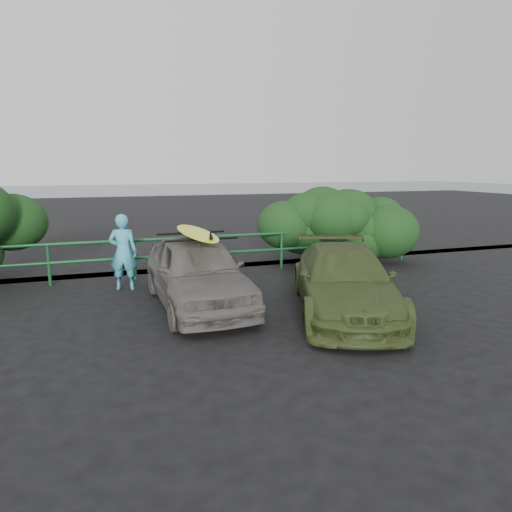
% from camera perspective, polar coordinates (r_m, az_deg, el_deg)
% --- Properties ---
extents(ground, '(80.00, 80.00, 0.00)m').
position_cam_1_polar(ground, '(7.46, -4.16, -11.09)').
color(ground, black).
extents(ocean, '(200.00, 200.00, 0.00)m').
position_cam_1_polar(ocean, '(66.78, -17.32, 8.12)').
color(ocean, '#536166').
rests_on(ocean, ground).
extents(guardrail, '(14.00, 0.08, 1.04)m').
position_cam_1_polar(guardrail, '(12.04, -10.17, -0.09)').
color(guardrail, '#144822').
rests_on(guardrail, ground).
extents(shrub_right, '(3.20, 2.40, 1.94)m').
position_cam_1_polar(shrub_right, '(14.04, 10.08, 3.34)').
color(shrub_right, '#183B15').
rests_on(shrub_right, ground).
extents(sedan, '(1.83, 4.25, 1.43)m').
position_cam_1_polar(sedan, '(9.37, -7.36, -1.96)').
color(sedan, '#615B56').
rests_on(sedan, ground).
extents(olive_vehicle, '(3.21, 4.73, 1.27)m').
position_cam_1_polar(olive_vehicle, '(9.04, 10.94, -3.06)').
color(olive_vehicle, '#3C4A20').
rests_on(olive_vehicle, ground).
extents(man, '(0.73, 0.58, 1.77)m').
position_cam_1_polar(man, '(10.96, -16.27, 0.48)').
color(man, '#40A4C0').
rests_on(man, ground).
extents(roof_rack, '(1.48, 1.06, 0.05)m').
position_cam_1_polar(roof_rack, '(9.24, -7.47, 2.51)').
color(roof_rack, black).
rests_on(roof_rack, sedan).
extents(surfboard, '(0.66, 2.76, 0.08)m').
position_cam_1_polar(surfboard, '(9.23, -7.48, 2.90)').
color(surfboard, '#E1EE19').
rests_on(surfboard, roof_rack).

